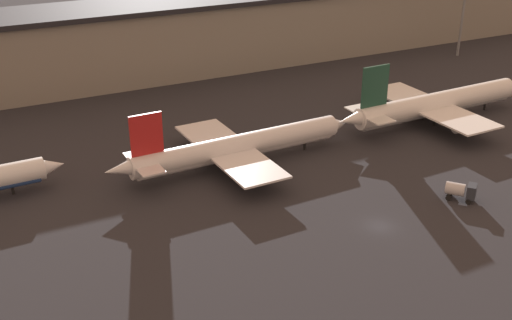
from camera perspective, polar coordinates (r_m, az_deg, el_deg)
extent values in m
plane|color=#26262B|center=(96.97, 10.91, -5.79)|extent=(600.00, 600.00, 0.00)
cube|color=gray|center=(164.57, -7.14, 10.61)|extent=(259.01, 18.43, 16.97)
cube|color=black|center=(162.58, -7.32, 13.71)|extent=(259.01, 20.43, 1.20)
cone|color=white|center=(110.43, -17.78, -0.53)|extent=(4.57, 3.67, 3.53)
cylinder|color=black|center=(110.85, -20.81, -2.46)|extent=(0.50, 0.50, 1.67)
cylinder|color=silver|center=(112.45, -1.56, 1.30)|extent=(39.61, 5.19, 3.91)
cylinder|color=silver|center=(112.73, -1.55, 0.98)|extent=(37.61, 4.54, 3.32)
cone|color=silver|center=(122.57, 7.20, 3.17)|extent=(4.81, 3.86, 3.71)
cone|color=silver|center=(105.38, -11.84, -0.78)|extent=(5.97, 3.51, 3.32)
cube|color=red|center=(104.49, -9.72, 2.27)|extent=(5.48, 0.58, 6.96)
cube|color=silver|center=(106.21, -9.94, -0.23)|extent=(4.24, 10.43, 0.24)
cube|color=silver|center=(111.85, -2.45, 0.88)|extent=(9.53, 28.91, 0.36)
cylinder|color=gray|center=(119.49, -3.63, 1.79)|extent=(4.37, 2.29, 2.15)
cylinder|color=gray|center=(106.44, 0.04, -1.20)|extent=(4.37, 2.29, 2.15)
cylinder|color=black|center=(119.93, 4.35, 1.33)|extent=(0.50, 0.50, 1.76)
cylinder|color=black|center=(114.10, -2.78, 0.08)|extent=(0.50, 0.50, 1.76)
cylinder|color=black|center=(111.56, -2.08, -0.51)|extent=(0.50, 0.50, 1.76)
cylinder|color=white|center=(136.99, 15.86, 4.94)|extent=(39.93, 5.59, 4.30)
cylinder|color=#ADB2B7|center=(137.24, 15.82, 4.64)|extent=(37.92, 4.88, 3.65)
cone|color=white|center=(152.02, 21.71, 6.07)|extent=(5.29, 4.25, 4.08)
cone|color=white|center=(123.53, 8.62, 3.60)|extent=(6.56, 3.86, 3.65)
cube|color=#1E4738|center=(124.33, 10.54, 6.46)|extent=(6.03, 0.60, 8.01)
cube|color=white|center=(125.68, 10.06, 4.03)|extent=(4.65, 10.98, 0.24)
cube|color=white|center=(135.84, 15.22, 4.60)|extent=(10.43, 30.43, 0.36)
cylinder|color=gray|center=(142.86, 13.23, 5.22)|extent=(4.80, 2.52, 2.36)
cylinder|color=gray|center=(131.66, 17.99, 2.92)|extent=(4.80, 2.52, 2.36)
cylinder|color=black|center=(147.68, 19.66, 4.58)|extent=(0.50, 0.50, 1.93)
cylinder|color=black|center=(137.87, 14.62, 3.83)|extent=(0.50, 0.50, 1.93)
cylinder|color=black|center=(135.58, 15.58, 3.35)|extent=(0.50, 0.50, 1.93)
cube|color=#282D38|center=(106.45, 18.62, -2.66)|extent=(2.61, 2.48, 2.22)
cylinder|color=#B7B7BC|center=(106.63, 17.29, -2.47)|extent=(3.47, 3.59, 2.05)
cylinder|color=black|center=(107.84, 18.47, -3.10)|extent=(1.01, 1.06, 0.90)
cylinder|color=black|center=(106.32, 18.36, -3.50)|extent=(1.01, 1.06, 0.90)
cylinder|color=black|center=(108.02, 16.87, -2.82)|extent=(1.01, 1.06, 0.90)
cylinder|color=black|center=(106.51, 16.74, -3.22)|extent=(1.01, 1.06, 0.90)
cylinder|color=slate|center=(186.31, 17.86, 11.90)|extent=(0.70, 0.70, 20.65)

